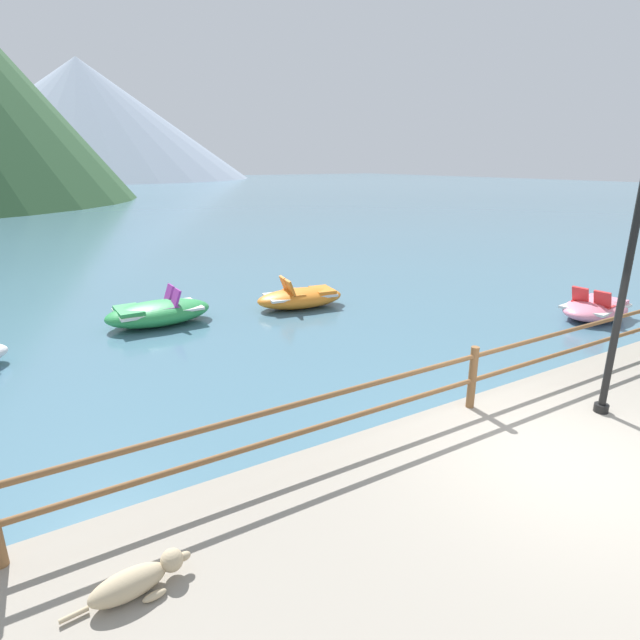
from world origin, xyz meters
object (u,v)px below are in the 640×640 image
Objects in this scene: dog_resting at (137,580)px; pedal_boat_1 at (158,312)px; pedal_boat_0 at (301,297)px; lamp_post at (634,233)px; pedal_boat_2 at (595,308)px.

pedal_boat_1 reaches higher than dog_resting.
pedal_boat_0 reaches higher than dog_resting.
lamp_post is 1.68× the size of pedal_boat_0.
dog_resting is (-6.48, 0.15, -2.47)m from lamp_post.
pedal_boat_2 is at bearing -38.51° from pedal_boat_0.
pedal_boat_1 is at bearing 151.61° from pedal_boat_2.
pedal_boat_2 is at bearing -28.39° from pedal_boat_1.
lamp_post is at bearing -64.28° from pedal_boat_1.
lamp_post reaches higher than dog_resting.
pedal_boat_0 is 3.80m from pedal_boat_1.
pedal_boat_1 is at bearing 75.26° from dog_resting.
pedal_boat_1 is at bearing 172.55° from pedal_boat_0.
pedal_boat_2 is (6.04, -4.81, -0.02)m from pedal_boat_0.
lamp_post is 1.67× the size of pedal_boat_1.
lamp_post is 1.92× the size of pedal_boat_2.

